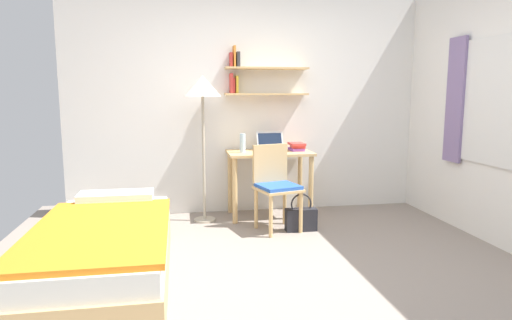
{
  "coord_description": "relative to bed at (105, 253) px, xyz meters",
  "views": [
    {
      "loc": [
        -0.91,
        -3.26,
        1.43
      ],
      "look_at": [
        -0.25,
        0.51,
        0.85
      ],
      "focal_mm": 31.27,
      "sensor_mm": 36.0,
      "label": 1
    }
  ],
  "objects": [
    {
      "name": "wall_back",
      "position": [
        1.48,
        1.94,
        1.07
      ],
      "size": [
        4.4,
        0.27,
        2.6
      ],
      "color": "white",
      "rests_on": "ground_plane"
    },
    {
      "name": "water_bottle",
      "position": [
        1.28,
        1.59,
        0.63
      ],
      "size": [
        0.06,
        0.06,
        0.21
      ],
      "primitive_type": "cylinder",
      "color": "silver",
      "rests_on": "desk"
    },
    {
      "name": "bed",
      "position": [
        0.0,
        0.0,
        0.0
      ],
      "size": [
        0.95,
        1.93,
        0.54
      ],
      "color": "tan",
      "rests_on": "ground_plane"
    },
    {
      "name": "desk",
      "position": [
        1.59,
        1.62,
        0.37
      ],
      "size": [
        0.96,
        0.56,
        0.76
      ],
      "color": "tan",
      "rests_on": "ground_plane"
    },
    {
      "name": "standing_lamp",
      "position": [
        0.84,
        1.54,
        1.18
      ],
      "size": [
        0.4,
        0.4,
        1.61
      ],
      "color": "#B2A893",
      "rests_on": "ground_plane"
    },
    {
      "name": "handbag",
      "position": [
        1.81,
        1.01,
        -0.11
      ],
      "size": [
        0.32,
        0.12,
        0.4
      ],
      "color": "#232328",
      "rests_on": "ground_plane"
    },
    {
      "name": "book_stack",
      "position": [
        1.93,
        1.66,
        0.57
      ],
      "size": [
        0.18,
        0.24,
        0.09
      ],
      "color": "purple",
      "rests_on": "desk"
    },
    {
      "name": "ground_plane",
      "position": [
        1.48,
        -0.08,
        -0.24
      ],
      "size": [
        5.28,
        5.28,
        0.0
      ],
      "primitive_type": "plane",
      "color": "gray"
    },
    {
      "name": "desk_chair",
      "position": [
        1.56,
        1.12,
        0.25
      ],
      "size": [
        0.51,
        0.51,
        0.89
      ],
      "color": "tan",
      "rests_on": "ground_plane"
    },
    {
      "name": "laptop",
      "position": [
        1.62,
        1.69,
        0.58
      ],
      "size": [
        0.32,
        0.24,
        0.22
      ],
      "color": "#B7BABF",
      "rests_on": "desk"
    }
  ]
}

